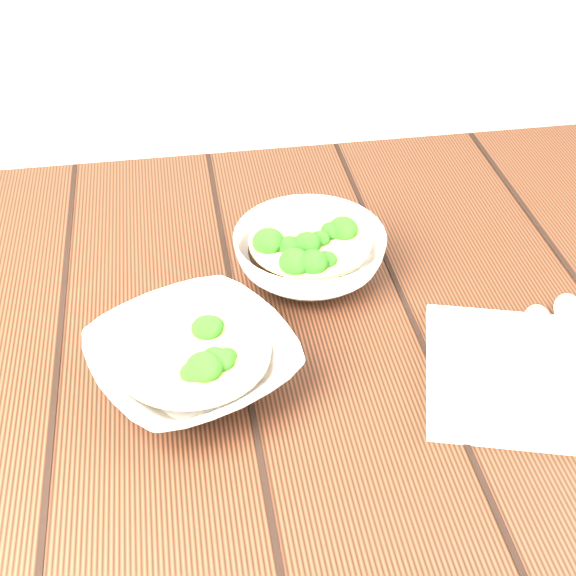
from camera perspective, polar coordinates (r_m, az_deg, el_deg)
The scene contains 7 objects.
table at distance 1.01m, azimuth -2.21°, elevation -7.50°, with size 1.20×0.80×0.75m.
soup_bowl_front at distance 0.84m, azimuth -6.78°, elevation -5.11°, with size 0.27×0.27×0.06m.
soup_bowl_back at distance 0.97m, azimuth 1.54°, elevation 2.54°, with size 0.24×0.24×0.07m.
trivet at distance 1.01m, azimuth 0.04°, elevation 2.76°, with size 0.11×0.11×0.03m, color black.
napkin at distance 0.89m, azimuth 17.58°, elevation -6.08°, with size 0.24×0.20×0.01m, color #BCB19C.
spoon_left at distance 0.91m, azimuth 17.16°, elevation -3.72°, with size 0.11×0.18×0.01m.
spoon_right at distance 0.94m, azimuth 19.12°, elevation -2.82°, with size 0.11×0.18×0.01m.
Camera 1 is at (-0.07, -0.69, 1.36)m, focal length 50.00 mm.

